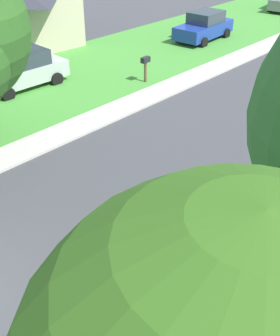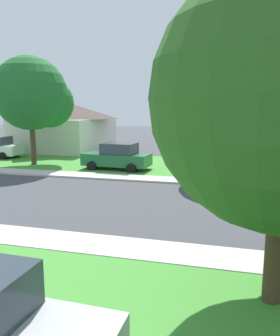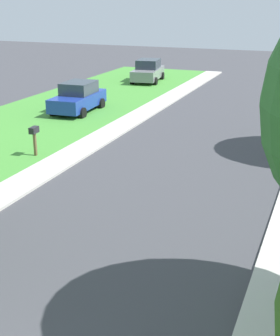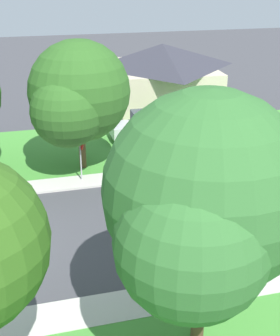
% 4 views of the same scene
% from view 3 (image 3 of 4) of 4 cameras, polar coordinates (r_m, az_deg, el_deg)
% --- Properties ---
extents(sidewalk_west, '(1.40, 56.00, 0.10)m').
position_cam_3_polar(sidewalk_west, '(18.87, -11.52, -0.47)').
color(sidewalk_west, beige).
rests_on(sidewalk_west, ground).
extents(car_blue_across_road, '(2.22, 4.39, 1.76)m').
position_cam_3_polar(car_blue_across_road, '(28.43, -7.30, 8.23)').
color(car_blue_across_road, '#1E389E').
rests_on(car_blue_across_road, ground).
extents(car_grey_driveway_right, '(2.48, 4.51, 1.76)m').
position_cam_3_polar(car_grey_driveway_right, '(38.55, 0.94, 11.34)').
color(car_grey_driveway_right, gray).
rests_on(car_grey_driveway_right, ground).
extents(mailbox, '(0.27, 0.49, 1.31)m').
position_cam_3_polar(mailbox, '(20.54, -12.35, 3.94)').
color(mailbox, brown).
rests_on(mailbox, ground).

